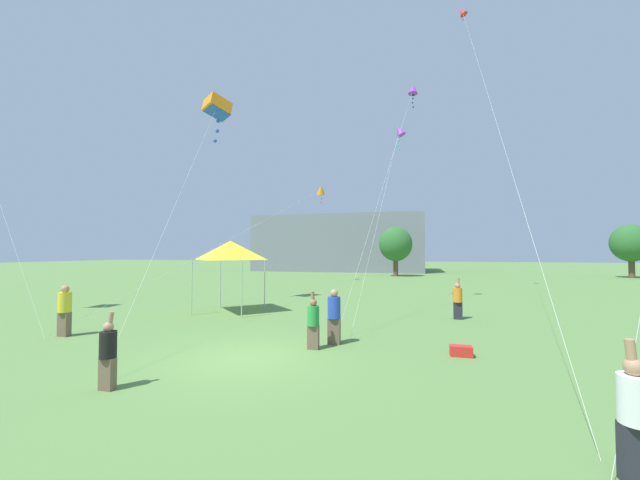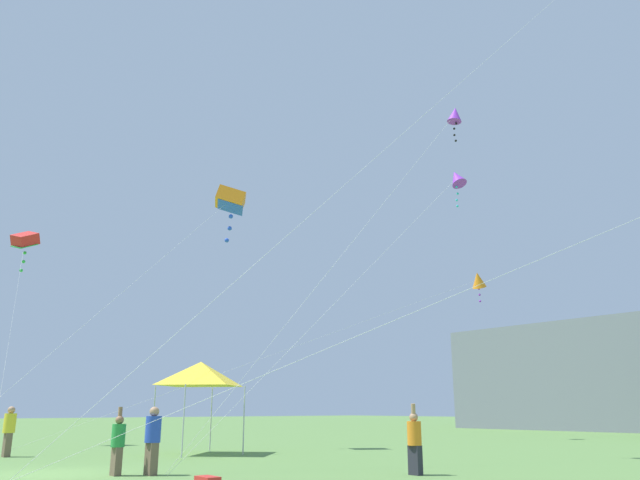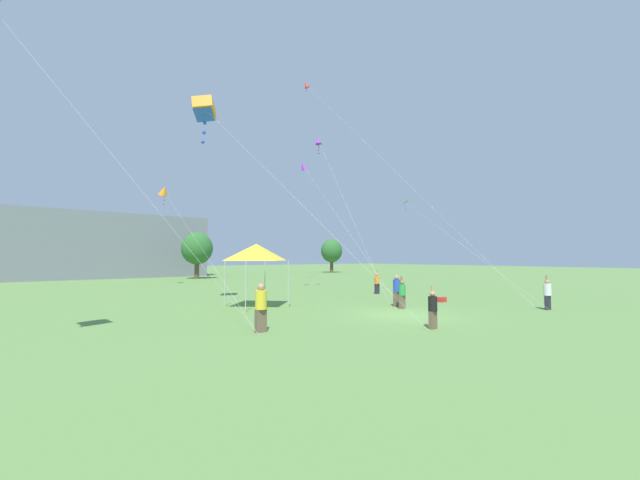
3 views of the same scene
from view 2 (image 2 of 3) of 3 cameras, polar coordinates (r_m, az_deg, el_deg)
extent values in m
plane|color=#5B8442|center=(19.88, -23.95, -18.99)|extent=(220.00, 220.00, 0.00)
cube|color=slate|center=(60.64, 26.13, -11.12)|extent=(26.70, 13.13, 8.87)
cylinder|color=#B7B7BC|center=(27.14, -14.99, -15.57)|extent=(0.05, 0.05, 2.65)
cylinder|color=#B7B7BC|center=(24.75, -12.37, -15.82)|extent=(0.05, 0.05, 2.65)
cylinder|color=#B7B7BC|center=(28.34, -9.93, -15.81)|extent=(0.05, 0.05, 2.65)
cylinder|color=#B7B7BC|center=(26.06, -6.97, -15.99)|extent=(0.05, 0.05, 2.65)
pyramid|color=yellow|center=(26.57, -10.87, -11.92)|extent=(2.94, 2.94, 0.97)
cube|color=brown|center=(18.75, -18.13, -18.68)|extent=(0.35, 0.19, 0.74)
cylinder|color=#288E3D|center=(18.72, -17.95, -16.64)|extent=(0.37, 0.37, 0.61)
sphere|color=#896042|center=(18.70, -17.85, -15.40)|extent=(0.23, 0.23, 0.23)
cylinder|color=#896042|center=(18.72, -17.82, -15.12)|extent=(0.18, 0.16, 0.52)
cube|color=brown|center=(18.60, -15.17, -18.75)|extent=(0.41, 0.22, 0.85)
cylinder|color=blue|center=(18.56, -15.00, -16.37)|extent=(0.43, 0.43, 0.70)
sphere|color=tan|center=(18.55, -14.90, -14.92)|extent=(0.27, 0.27, 0.27)
cube|color=#282833|center=(18.26, 8.70, -19.28)|extent=(0.37, 0.20, 0.77)
cylinder|color=orange|center=(18.22, 8.61, -17.07)|extent=(0.39, 0.39, 0.64)
sphere|color=tan|center=(18.21, 8.56, -15.73)|extent=(0.24, 0.24, 0.24)
cylinder|color=tan|center=(18.19, 8.54, -15.43)|extent=(0.20, 0.20, 0.55)
cube|color=brown|center=(27.31, -26.70, -16.39)|extent=(0.41, 0.23, 0.86)
cylinder|color=yellow|center=(27.28, -26.50, -14.75)|extent=(0.43, 0.43, 0.71)
sphere|color=tan|center=(27.28, -26.38, -13.75)|extent=(0.27, 0.27, 0.27)
cylinder|color=silver|center=(25.37, -18.12, -5.01)|extent=(4.48, 12.36, 11.79)
cube|color=orange|center=(31.36, -8.19, 3.66)|extent=(1.68, 1.89, 1.25)
cube|color=blue|center=(31.24, -8.21, 2.98)|extent=(1.58, 1.58, 0.56)
sphere|color=blue|center=(31.06, -8.15, 2.15)|extent=(0.22, 0.22, 0.22)
sphere|color=blue|center=(30.91, -8.26, 1.06)|extent=(0.22, 0.22, 0.22)
sphere|color=blue|center=(30.79, -8.52, -0.03)|extent=(0.22, 0.22, 0.22)
cylinder|color=silver|center=(12.65, 20.25, -1.33)|extent=(11.51, 18.39, 9.15)
cylinder|color=silver|center=(20.00, 11.34, 12.73)|extent=(1.32, 23.25, 22.01)
cylinder|color=silver|center=(31.80, -26.42, -7.30)|extent=(8.02, 2.07, 10.48)
cube|color=red|center=(36.79, -25.35, 0.05)|extent=(1.35, 1.50, 1.22)
cube|color=green|center=(36.71, -25.41, -0.44)|extent=(1.07, 1.27, 0.69)
sphere|color=green|center=(36.70, -25.38, -1.07)|extent=(0.18, 0.18, 0.18)
sphere|color=green|center=(36.53, -25.47, -1.79)|extent=(0.18, 0.18, 0.18)
sphere|color=green|center=(36.38, -25.66, -2.52)|extent=(0.18, 0.18, 0.18)
cylinder|color=silver|center=(21.03, 1.50, -2.02)|extent=(2.71, 10.23, 13.06)
cone|color=purple|center=(25.87, 12.22, 11.14)|extent=(0.71, 0.76, 0.71)
sphere|color=black|center=(25.75, 12.35, 10.35)|extent=(0.09, 0.09, 0.09)
sphere|color=black|center=(25.55, 12.17, 9.92)|extent=(0.09, 0.09, 0.09)
sphere|color=black|center=(25.48, 12.19, 9.36)|extent=(0.09, 0.09, 0.09)
sphere|color=black|center=(25.36, 12.31, 8.86)|extent=(0.09, 0.09, 0.09)
cylinder|color=silver|center=(21.21, 2.02, -5.12)|extent=(1.30, 11.46, 10.89)
cone|color=purple|center=(26.26, 12.39, 5.58)|extent=(1.07, 0.90, 0.97)
sphere|color=#2DBCD1|center=(26.11, 12.37, 4.76)|extent=(0.10, 0.10, 0.10)
sphere|color=#2DBCD1|center=(26.07, 12.48, 4.16)|extent=(0.10, 0.10, 0.10)
sphere|color=#2DBCD1|center=(25.97, 12.40, 3.58)|extent=(0.10, 0.10, 0.10)
sphere|color=#2DBCD1|center=(25.83, 12.45, 3.05)|extent=(0.10, 0.10, 0.10)
cylinder|color=silver|center=(31.56, -2.22, -9.68)|extent=(3.36, 25.81, 9.52)
cone|color=orange|center=(40.21, 14.26, -3.55)|extent=(1.25, 1.42, 1.22)
sphere|color=purple|center=(40.11, 14.33, -4.34)|extent=(0.14, 0.14, 0.14)
sphere|color=purple|center=(39.98, 14.38, -4.87)|extent=(0.14, 0.14, 0.14)
sphere|color=purple|center=(40.00, 14.43, -5.44)|extent=(0.14, 0.14, 0.14)
camera|label=1|loc=(14.91, -54.00, -3.99)|focal=20.00mm
camera|label=3|loc=(33.75, -49.36, -8.16)|focal=20.00mm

